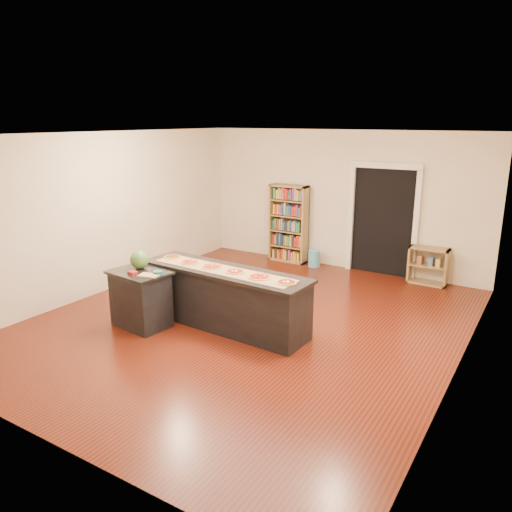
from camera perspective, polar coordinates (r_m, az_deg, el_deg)
The scene contains 18 objects.
room at distance 7.28m, azimuth -0.83°, elevation 2.68°, with size 6.00×7.00×2.80m.
doorway at distance 10.06m, azimuth 14.32°, elevation 4.62°, with size 1.40×0.09×2.21m.
kitchen_island at distance 7.41m, azimuth -3.61°, elevation -4.81°, with size 2.69×0.73×0.89m.
side_counter at distance 7.61m, azimuth -13.02°, elevation -4.77°, with size 0.86×0.63×0.85m.
bookshelf at distance 10.73m, azimuth 3.74°, elevation 3.71°, with size 0.83×0.30×1.66m, color #9C7F4C.
low_shelf at distance 9.85m, azimuth 19.07°, elevation -1.05°, with size 0.71×0.30×0.71m, color #9C7F4C.
waste_bin at distance 10.52m, azimuth 6.65°, elevation -0.26°, with size 0.24×0.24×0.35m, color #58AAC5.
kraft_paper at distance 7.25m, azimuth -3.82°, elevation -1.59°, with size 2.34×0.42×0.00m, color tan.
watermelon at distance 7.58m, azimuth -13.17°, elevation -0.41°, with size 0.28×0.28×0.28m, color #144214.
cutting_board at distance 7.23m, azimuth -12.13°, elevation -2.18°, with size 0.28×0.19×0.02m, color tan.
package_red at distance 7.36m, azimuth -13.91°, elevation -1.88°, with size 0.13×0.09×0.05m, color maroon.
package_teal at distance 7.27m, azimuth -11.15°, elevation -1.89°, with size 0.14×0.14×0.05m, color #195966.
pizza_a at distance 7.98m, azimuth -9.57°, elevation -0.08°, with size 0.25×0.25×0.02m.
pizza_b at distance 7.64m, azimuth -7.63°, elevation -0.70°, with size 0.27×0.27×0.02m.
pizza_c at distance 7.39m, azimuth -5.05°, elevation -1.20°, with size 0.31×0.31×0.02m.
pizza_d at distance 7.12m, azimuth -2.41°, elevation -1.78°, with size 0.28×0.28×0.02m.
pizza_e at distance 6.87m, azimuth 0.39°, elevation -2.41°, with size 0.31×0.31×0.02m.
pizza_f at distance 6.66m, azimuth 3.51°, elevation -3.02°, with size 0.28×0.28×0.02m.
Camera 1 is at (3.82, -5.99, 3.01)m, focal length 35.00 mm.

